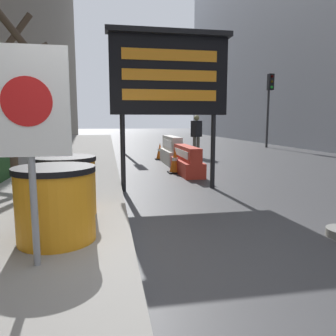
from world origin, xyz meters
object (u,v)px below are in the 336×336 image
Objects in this scene: traffic_cone_mid at (160,151)px; jersey_barrier_red_striped at (187,162)px; barrel_drum_foreground at (56,204)px; message_board at (169,75)px; jersey_barrier_white at (172,152)px; warning_sign at (28,116)px; traffic_cone_near at (175,161)px; traffic_light_near_curb at (123,90)px; traffic_light_far_side at (270,95)px; pedestrian_worker at (196,132)px; barrel_drum_middle at (65,186)px.

jersey_barrier_red_striped is at bearing -86.42° from traffic_cone_mid.
message_board is (1.81, 3.14, 1.79)m from barrel_drum_foreground.
warning_sign is at bearing -109.20° from jersey_barrier_white.
jersey_barrier_white is 2.04m from traffic_cone_near.
message_board is at bearing -85.96° from traffic_light_near_curb.
traffic_cone_mid is 8.47m from traffic_light_far_side.
traffic_cone_near is (-0.30, -2.01, -0.08)m from jersey_barrier_white.
traffic_light_far_side reaches higher than barrel_drum_foreground.
warning_sign is 0.96× the size of jersey_barrier_red_striped.
jersey_barrier_white is (2.77, 7.96, -1.07)m from warning_sign.
traffic_light_far_side is at bearing 14.55° from traffic_light_near_curb.
pedestrian_worker is (2.26, 6.13, -1.38)m from message_board.
traffic_light_far_side is (9.18, 12.11, 2.27)m from barrel_drum_middle.
barrel_drum_middle is at bearing -130.61° from message_board.
barrel_drum_foreground reaches higher than traffic_cone_mid.
jersey_barrier_red_striped reaches higher than traffic_cone_near.
jersey_barrier_red_striped is 0.51× the size of traffic_light_near_curb.
warning_sign is 8.49m from jersey_barrier_white.
traffic_cone_mid is at bearing 93.58° from jersey_barrier_red_striped.
traffic_light_near_curb is at bearing 111.02° from jersey_barrier_white.
pedestrian_worker is (1.39, 4.12, 0.65)m from jersey_barrier_red_striped.
traffic_cone_near is at bearing -131.00° from traffic_light_far_side.
message_board is at bearing 28.93° from pedestrian_worker.
barrel_drum_foreground and barrel_drum_middle have the same top height.
traffic_light_far_side is (9.24, 13.73, 1.36)m from warning_sign.
traffic_cone_near is at bearing -91.56° from traffic_cone_mid.
traffic_light_far_side is (7.90, 2.05, 0.06)m from traffic_light_near_curb.
jersey_barrier_white reaches higher than traffic_cone_mid.
message_board is 1.64× the size of jersey_barrier_red_striped.
traffic_cone_mid is 3.71m from traffic_light_near_curb.
barrel_drum_middle is 4.95m from traffic_cone_near.
barrel_drum_foreground is 1.00× the size of barrel_drum_middle.
barrel_drum_middle is (-0.03, 1.00, 0.00)m from barrel_drum_foreground.
jersey_barrier_white is at bearing -68.98° from traffic_light_near_curb.
pedestrian_worker is at bearing 67.21° from warning_sign.
traffic_light_near_curb is (-1.43, 5.90, 2.44)m from jersey_barrier_red_striped.
message_board reaches higher than pedestrian_worker.
barrel_drum_foreground is at bearing -117.53° from jersey_barrier_red_striped.
warning_sign reaches higher than barrel_drum_middle.
barrel_drum_middle is 1.87m from warning_sign.
warning_sign is 2.79× the size of traffic_cone_near.
barrel_drum_foreground is 16.15m from traffic_light_far_side.
barrel_drum_middle is at bearing -119.20° from traffic_cone_near.
barrel_drum_middle is at bearing -113.21° from jersey_barrier_white.
traffic_light_far_side reaches higher than barrel_drum_middle.
traffic_cone_mid is 0.38× the size of pedestrian_worker.
pedestrian_worker is (2.82, -1.77, -1.79)m from traffic_light_near_curb.
jersey_barrier_white reaches higher than traffic_cone_near.
warning_sign is 2.99× the size of traffic_cone_mid.
barrel_drum_foreground is 1.25× the size of traffic_cone_near.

